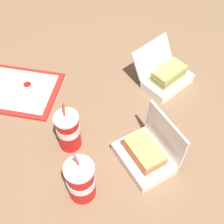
{
  "coord_description": "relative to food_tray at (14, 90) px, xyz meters",
  "views": [
    {
      "loc": [
        -0.29,
        0.68,
        0.98
      ],
      "look_at": [
        -0.04,
        -0.01,
        0.05
      ],
      "focal_mm": 50.0,
      "sensor_mm": 36.0,
      "label": 1
    }
  ],
  "objects": [
    {
      "name": "clamshell_sandwich_front",
      "position": [
        -0.61,
        0.13,
        0.04
      ],
      "size": [
        0.26,
        0.25,
        0.19
      ],
      "color": "white",
      "rests_on": "ground_plane"
    },
    {
      "name": "ketchup_cup",
      "position": [
        -0.06,
        -0.02,
        0.02
      ],
      "size": [
        0.04,
        0.04,
        0.02
      ],
      "color": "white",
      "rests_on": "food_tray"
    },
    {
      "name": "plastic_fork",
      "position": [
        -0.07,
        0.06,
        0.01
      ],
      "size": [
        0.11,
        0.04,
        0.0
      ],
      "primitive_type": "cube",
      "rotation": [
        0.0,
        0.0,
        0.3
      ],
      "color": "white",
      "rests_on": "food_tray"
    },
    {
      "name": "napkin_stack",
      "position": [
        -0.04,
        -0.04,
        0.01
      ],
      "size": [
        0.13,
        0.13,
        0.0
      ],
      "primitive_type": "cube",
      "rotation": [
        0.0,
        0.0,
        0.37
      ],
      "color": "white",
      "rests_on": "food_tray"
    },
    {
      "name": "clamshell_sandwich_back",
      "position": [
        -0.59,
        -0.26,
        0.04
      ],
      "size": [
        0.26,
        0.27,
        0.15
      ],
      "color": "white",
      "rests_on": "ground_plane"
    },
    {
      "name": "food_tray",
      "position": [
        0.0,
        0.0,
        0.0
      ],
      "size": [
        0.41,
        0.32,
        0.01
      ],
      "color": "red",
      "rests_on": "ground_plane"
    },
    {
      "name": "soda_cup_back",
      "position": [
        -0.45,
        0.31,
        0.08
      ],
      "size": [
        0.09,
        0.09,
        0.23
      ],
      "color": "red",
      "rests_on": "ground_plane"
    },
    {
      "name": "soda_cup_corner",
      "position": [
        -0.34,
        0.16,
        0.08
      ],
      "size": [
        0.09,
        0.09,
        0.22
      ],
      "color": "red",
      "rests_on": "ground_plane"
    },
    {
      "name": "ground_plane",
      "position": [
        -0.41,
        0.01,
        -0.01
      ],
      "size": [
        3.2,
        3.2,
        0.0
      ],
      "primitive_type": "plane",
      "color": "brown"
    }
  ]
}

